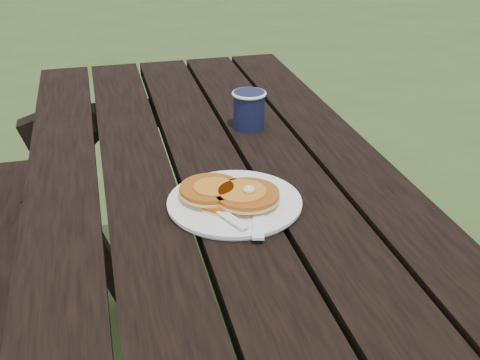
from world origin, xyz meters
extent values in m
cube|color=black|center=(0.00, 0.00, 0.73)|extent=(0.75, 1.80, 0.04)
cube|color=black|center=(0.55, 0.00, 0.43)|extent=(0.25, 1.80, 0.04)
cylinder|color=white|center=(0.01, -0.06, 0.76)|extent=(0.25, 0.25, 0.01)
cylinder|color=#B35814|center=(0.00, -0.06, 0.77)|extent=(0.12, 0.12, 0.01)
cylinder|color=#B35814|center=(-0.03, -0.04, 0.78)|extent=(0.11, 0.11, 0.01)
cylinder|color=#B35814|center=(0.03, -0.08, 0.78)|extent=(0.12, 0.12, 0.01)
cylinder|color=#B6681A|center=(0.02, -0.08, 0.79)|extent=(0.09, 0.09, 0.00)
ellipsoid|color=#F4E59E|center=(0.03, -0.08, 0.79)|extent=(0.02, 0.02, 0.01)
cube|color=white|center=(0.04, -0.12, 0.76)|extent=(0.07, 0.18, 0.00)
cylinder|color=#131634|center=(0.13, 0.29, 0.80)|extent=(0.07, 0.07, 0.09)
torus|color=white|center=(0.13, 0.29, 0.84)|extent=(0.08, 0.08, 0.01)
cylinder|color=black|center=(0.13, 0.29, 0.83)|extent=(0.07, 0.07, 0.01)
camera|label=1|loc=(-0.22, -1.01, 1.31)|focal=45.00mm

